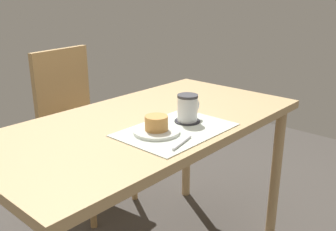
{
  "coord_description": "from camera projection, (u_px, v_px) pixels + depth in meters",
  "views": [
    {
      "loc": [
        -1.02,
        -1.02,
        1.23
      ],
      "look_at": [
        -0.02,
        -0.13,
        0.78
      ],
      "focal_mm": 40.0,
      "sensor_mm": 36.0,
      "label": 1
    }
  ],
  "objects": [
    {
      "name": "dining_table",
      "position": [
        148.0,
        137.0,
        1.55
      ],
      "size": [
        1.35,
        0.69,
        0.73
      ],
      "color": "tan",
      "rests_on": "ground_plane"
    },
    {
      "name": "wooden_chair",
      "position": [
        79.0,
        122.0,
        2.17
      ],
      "size": [
        0.47,
        0.47,
        0.92
      ],
      "rotation": [
        0.0,
        0.0,
        3.27
      ],
      "color": "tan",
      "rests_on": "ground_plane"
    },
    {
      "name": "placemat",
      "position": [
        176.0,
        130.0,
        1.4
      ],
      "size": [
        0.43,
        0.29,
        0.0
      ],
      "primitive_type": "cube",
      "color": "silver",
      "rests_on": "dining_table"
    },
    {
      "name": "pastry_plate",
      "position": [
        157.0,
        131.0,
        1.37
      ],
      "size": [
        0.17,
        0.17,
        0.01
      ],
      "primitive_type": "cylinder",
      "color": "silver",
      "rests_on": "placemat"
    },
    {
      "name": "pastry",
      "position": [
        156.0,
        123.0,
        1.36
      ],
      "size": [
        0.08,
        0.08,
        0.05
      ],
      "primitive_type": "cylinder",
      "color": "tan",
      "rests_on": "pastry_plate"
    },
    {
      "name": "coffee_coaster",
      "position": [
        187.0,
        121.0,
        1.49
      ],
      "size": [
        0.1,
        0.1,
        0.0
      ],
      "primitive_type": "cylinder",
      "color": "#232328",
      "rests_on": "placemat"
    },
    {
      "name": "coffee_mug",
      "position": [
        188.0,
        108.0,
        1.47
      ],
      "size": [
        0.11,
        0.08,
        0.11
      ],
      "color": "white",
      "rests_on": "coffee_coaster"
    },
    {
      "name": "teaspoon",
      "position": [
        182.0,
        143.0,
        1.27
      ],
      "size": [
        0.13,
        0.04,
        0.01
      ],
      "primitive_type": "cylinder",
      "rotation": [
        0.0,
        1.57,
        0.23
      ],
      "color": "silver",
      "rests_on": "placemat"
    }
  ]
}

